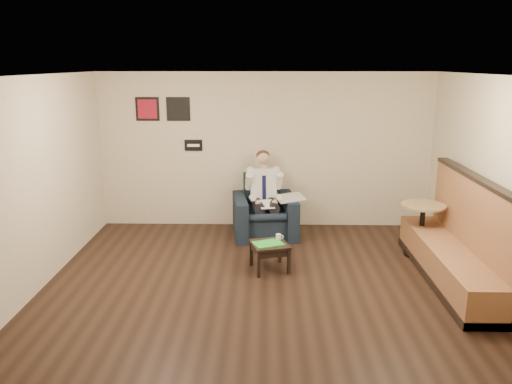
{
  "coord_description": "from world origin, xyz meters",
  "views": [
    {
      "loc": [
        0.02,
        -5.92,
        2.95
      ],
      "look_at": [
        -0.13,
        1.2,
        1.1
      ],
      "focal_mm": 35.0,
      "sensor_mm": 36.0,
      "label": 1
    }
  ],
  "objects_px": {
    "green_folder": "(268,243)",
    "cafe_table": "(421,230)",
    "armchair": "(265,207)",
    "smartphone": "(270,239)",
    "side_table": "(270,256)",
    "seated_man": "(266,198)",
    "coffee_mug": "(278,237)",
    "banquette": "(453,230)"
  },
  "relations": [
    {
      "from": "green_folder",
      "to": "side_table",
      "type": "bearing_deg",
      "value": 49.13
    },
    {
      "from": "side_table",
      "to": "cafe_table",
      "type": "xyz_separation_m",
      "value": [
        2.38,
        0.63,
        0.21
      ]
    },
    {
      "from": "armchair",
      "to": "seated_man",
      "type": "relative_size",
      "value": 0.75
    },
    {
      "from": "armchair",
      "to": "smartphone",
      "type": "xyz_separation_m",
      "value": [
        0.08,
        -1.39,
        -0.1
      ]
    },
    {
      "from": "coffee_mug",
      "to": "armchair",
      "type": "bearing_deg",
      "value": 98.54
    },
    {
      "from": "coffee_mug",
      "to": "banquette",
      "type": "relative_size",
      "value": 0.03
    },
    {
      "from": "armchair",
      "to": "cafe_table",
      "type": "distance_m",
      "value": 2.62
    },
    {
      "from": "side_table",
      "to": "smartphone",
      "type": "height_order",
      "value": "smartphone"
    },
    {
      "from": "green_folder",
      "to": "banquette",
      "type": "bearing_deg",
      "value": -5.9
    },
    {
      "from": "smartphone",
      "to": "cafe_table",
      "type": "xyz_separation_m",
      "value": [
        2.37,
        0.47,
        0.0
      ]
    },
    {
      "from": "smartphone",
      "to": "green_folder",
      "type": "bearing_deg",
      "value": -103.96
    },
    {
      "from": "side_table",
      "to": "coffee_mug",
      "type": "relative_size",
      "value": 5.79
    },
    {
      "from": "green_folder",
      "to": "cafe_table",
      "type": "relative_size",
      "value": 0.49
    },
    {
      "from": "seated_man",
      "to": "smartphone",
      "type": "height_order",
      "value": "seated_man"
    },
    {
      "from": "armchair",
      "to": "banquette",
      "type": "relative_size",
      "value": 0.37
    },
    {
      "from": "banquette",
      "to": "cafe_table",
      "type": "bearing_deg",
      "value": 98.65
    },
    {
      "from": "green_folder",
      "to": "banquette",
      "type": "xyz_separation_m",
      "value": [
        2.54,
        -0.26,
        0.31
      ]
    },
    {
      "from": "smartphone",
      "to": "banquette",
      "type": "xyz_separation_m",
      "value": [
        2.51,
        -0.44,
        0.31
      ]
    },
    {
      "from": "smartphone",
      "to": "cafe_table",
      "type": "bearing_deg",
      "value": 5.86
    },
    {
      "from": "banquette",
      "to": "side_table",
      "type": "bearing_deg",
      "value": 173.49
    },
    {
      "from": "seated_man",
      "to": "banquette",
      "type": "xyz_separation_m",
      "value": [
        2.58,
        -1.69,
        0.02
      ]
    },
    {
      "from": "side_table",
      "to": "cafe_table",
      "type": "bearing_deg",
      "value": 14.78
    },
    {
      "from": "side_table",
      "to": "coffee_mug",
      "type": "xyz_separation_m",
      "value": [
        0.13,
        0.15,
        0.25
      ]
    },
    {
      "from": "seated_man",
      "to": "armchair",
      "type": "bearing_deg",
      "value": 90.0
    },
    {
      "from": "side_table",
      "to": "armchair",
      "type": "bearing_deg",
      "value": 92.94
    },
    {
      "from": "side_table",
      "to": "green_folder",
      "type": "bearing_deg",
      "value": -130.87
    },
    {
      "from": "armchair",
      "to": "smartphone",
      "type": "distance_m",
      "value": 1.39
    },
    {
      "from": "armchair",
      "to": "coffee_mug",
      "type": "relative_size",
      "value": 12.17
    },
    {
      "from": "armchair",
      "to": "seated_man",
      "type": "xyz_separation_m",
      "value": [
        0.02,
        -0.13,
        0.19
      ]
    },
    {
      "from": "seated_man",
      "to": "cafe_table",
      "type": "relative_size",
      "value": 1.68
    },
    {
      "from": "seated_man",
      "to": "coffee_mug",
      "type": "bearing_deg",
      "value": -88.62
    },
    {
      "from": "seated_man",
      "to": "coffee_mug",
      "type": "relative_size",
      "value": 16.14
    },
    {
      "from": "seated_man",
      "to": "side_table",
      "type": "height_order",
      "value": "seated_man"
    },
    {
      "from": "armchair",
      "to": "smartphone",
      "type": "height_order",
      "value": "armchair"
    },
    {
      "from": "side_table",
      "to": "cafe_table",
      "type": "distance_m",
      "value": 2.47
    },
    {
      "from": "coffee_mug",
      "to": "smartphone",
      "type": "bearing_deg",
      "value": 178.34
    },
    {
      "from": "armchair",
      "to": "banquette",
      "type": "xyz_separation_m",
      "value": [
        2.59,
        -1.83,
        0.21
      ]
    },
    {
      "from": "green_folder",
      "to": "coffee_mug",
      "type": "height_order",
      "value": "coffee_mug"
    },
    {
      "from": "side_table",
      "to": "smartphone",
      "type": "relative_size",
      "value": 3.93
    },
    {
      "from": "coffee_mug",
      "to": "smartphone",
      "type": "distance_m",
      "value": 0.13
    },
    {
      "from": "green_folder",
      "to": "banquette",
      "type": "distance_m",
      "value": 2.57
    },
    {
      "from": "seated_man",
      "to": "side_table",
      "type": "distance_m",
      "value": 1.49
    }
  ]
}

